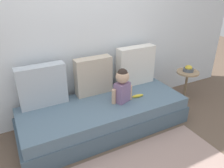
{
  "coord_description": "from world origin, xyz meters",
  "views": [
    {
      "loc": [
        -1.05,
        -2.21,
        1.84
      ],
      "look_at": [
        0.11,
        0.0,
        0.63
      ],
      "focal_mm": 35.03,
      "sensor_mm": 36.0,
      "label": 1
    }
  ],
  "objects_px": {
    "throw_pillow_right": "(136,66)",
    "throw_pillow_left": "(42,86)",
    "side_table": "(187,78)",
    "fruit_bowl": "(188,69)",
    "toddler": "(122,84)",
    "couch": "(104,116)",
    "throw_pillow_center": "(93,76)",
    "banana": "(138,96)"
  },
  "relations": [
    {
      "from": "couch",
      "to": "throw_pillow_center",
      "type": "distance_m",
      "value": 0.56
    },
    {
      "from": "toddler",
      "to": "couch",
      "type": "bearing_deg",
      "value": 164.96
    },
    {
      "from": "fruit_bowl",
      "to": "banana",
      "type": "bearing_deg",
      "value": -171.73
    },
    {
      "from": "banana",
      "to": "side_table",
      "type": "height_order",
      "value": "side_table"
    },
    {
      "from": "throw_pillow_left",
      "to": "couch",
      "type": "bearing_deg",
      "value": -25.54
    },
    {
      "from": "toddler",
      "to": "fruit_bowl",
      "type": "relative_size",
      "value": 2.82
    },
    {
      "from": "throw_pillow_right",
      "to": "side_table",
      "type": "height_order",
      "value": "throw_pillow_right"
    },
    {
      "from": "couch",
      "to": "throw_pillow_left",
      "type": "bearing_deg",
      "value": 154.46
    },
    {
      "from": "throw_pillow_left",
      "to": "toddler",
      "type": "distance_m",
      "value": 0.99
    },
    {
      "from": "throw_pillow_left",
      "to": "toddler",
      "type": "bearing_deg",
      "value": -23.04
    },
    {
      "from": "couch",
      "to": "throw_pillow_center",
      "type": "height_order",
      "value": "throw_pillow_center"
    },
    {
      "from": "side_table",
      "to": "throw_pillow_center",
      "type": "bearing_deg",
      "value": 171.08
    },
    {
      "from": "toddler",
      "to": "banana",
      "type": "height_order",
      "value": "toddler"
    },
    {
      "from": "side_table",
      "to": "fruit_bowl",
      "type": "xyz_separation_m",
      "value": [
        0.0,
        0.0,
        0.16
      ]
    },
    {
      "from": "toddler",
      "to": "side_table",
      "type": "bearing_deg",
      "value": 6.45
    },
    {
      "from": "couch",
      "to": "side_table",
      "type": "relative_size",
      "value": 4.38
    },
    {
      "from": "throw_pillow_center",
      "to": "fruit_bowl",
      "type": "xyz_separation_m",
      "value": [
        1.54,
        -0.24,
        -0.1
      ]
    },
    {
      "from": "couch",
      "to": "side_table",
      "type": "xyz_separation_m",
      "value": [
        1.54,
        0.09,
        0.2
      ]
    },
    {
      "from": "throw_pillow_left",
      "to": "throw_pillow_right",
      "type": "distance_m",
      "value": 1.37
    },
    {
      "from": "toddler",
      "to": "side_table",
      "type": "height_order",
      "value": "toddler"
    },
    {
      "from": "throw_pillow_center",
      "to": "toddler",
      "type": "xyz_separation_m",
      "value": [
        0.23,
        -0.39,
        -0.01
      ]
    },
    {
      "from": "couch",
      "to": "side_table",
      "type": "distance_m",
      "value": 1.55
    },
    {
      "from": "throw_pillow_left",
      "to": "throw_pillow_center",
      "type": "relative_size",
      "value": 1.12
    },
    {
      "from": "toddler",
      "to": "throw_pillow_left",
      "type": "bearing_deg",
      "value": 156.96
    },
    {
      "from": "throw_pillow_right",
      "to": "throw_pillow_center",
      "type": "bearing_deg",
      "value": 180.0
    },
    {
      "from": "couch",
      "to": "fruit_bowl",
      "type": "relative_size",
      "value": 13.54
    },
    {
      "from": "couch",
      "to": "side_table",
      "type": "height_order",
      "value": "side_table"
    },
    {
      "from": "banana",
      "to": "side_table",
      "type": "xyz_separation_m",
      "value": [
        1.06,
        0.15,
        -0.02
      ]
    },
    {
      "from": "couch",
      "to": "throw_pillow_right",
      "type": "xyz_separation_m",
      "value": [
        0.68,
        0.33,
        0.48
      ]
    },
    {
      "from": "side_table",
      "to": "fruit_bowl",
      "type": "relative_size",
      "value": 3.09
    },
    {
      "from": "throw_pillow_center",
      "to": "banana",
      "type": "bearing_deg",
      "value": -39.75
    },
    {
      "from": "banana",
      "to": "side_table",
      "type": "relative_size",
      "value": 0.34
    },
    {
      "from": "toddler",
      "to": "throw_pillow_center",
      "type": "bearing_deg",
      "value": 120.59
    },
    {
      "from": "side_table",
      "to": "throw_pillow_right",
      "type": "bearing_deg",
      "value": 164.2
    },
    {
      "from": "throw_pillow_left",
      "to": "fruit_bowl",
      "type": "distance_m",
      "value": 2.24
    },
    {
      "from": "fruit_bowl",
      "to": "throw_pillow_left",
      "type": "bearing_deg",
      "value": 173.8
    },
    {
      "from": "throw_pillow_left",
      "to": "toddler",
      "type": "height_order",
      "value": "throw_pillow_left"
    },
    {
      "from": "toddler",
      "to": "throw_pillow_right",
      "type": "bearing_deg",
      "value": 40.55
    },
    {
      "from": "throw_pillow_center",
      "to": "couch",
      "type": "bearing_deg",
      "value": -90.0
    },
    {
      "from": "throw_pillow_right",
      "to": "throw_pillow_left",
      "type": "bearing_deg",
      "value": 180.0
    },
    {
      "from": "side_table",
      "to": "fruit_bowl",
      "type": "distance_m",
      "value": 0.16
    },
    {
      "from": "throw_pillow_right",
      "to": "banana",
      "type": "xyz_separation_m",
      "value": [
        -0.21,
        -0.4,
        -0.27
      ]
    }
  ]
}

